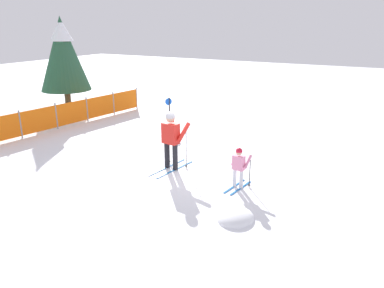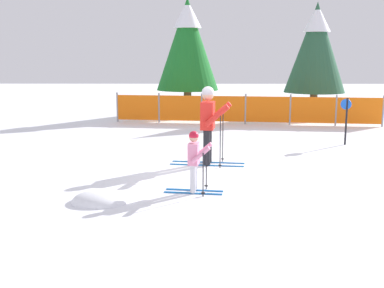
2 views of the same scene
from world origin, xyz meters
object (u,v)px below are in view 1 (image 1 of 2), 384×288
skier_adult (171,135)px  safety_fence (56,116)px  conifer_far (63,53)px  trail_marker (169,109)px  skier_child (239,165)px

skier_adult → safety_fence: skier_adult is taller
conifer_far → trail_marker: (-0.61, -6.22, -1.90)m
skier_child → trail_marker: 6.04m
safety_fence → conifer_far: conifer_far is taller
skier_child → conifer_far: 11.89m
skier_child → safety_fence: (1.67, 8.38, -0.10)m
safety_fence → skier_adult: bearing=-102.6°
conifer_far → skier_child: bearing=-112.9°
conifer_far → safety_fence: bearing=-140.2°
skier_child → skier_adult: bearing=90.2°
conifer_far → skier_adult: bearing=-116.4°
skier_adult → trail_marker: (3.66, 2.38, -0.24)m
conifer_far → trail_marker: bearing=-95.6°
skier_adult → safety_fence: size_ratio=0.19×
skier_adult → conifer_far: conifer_far is taller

